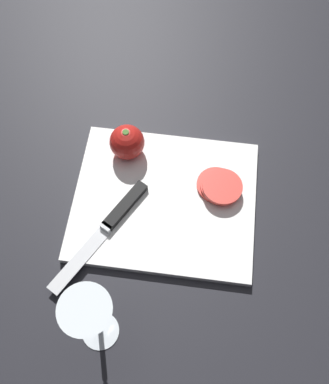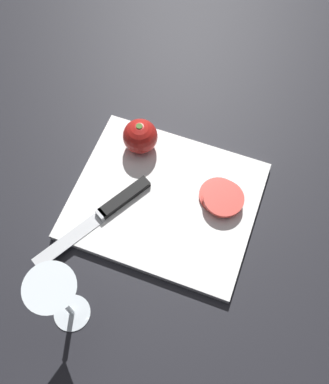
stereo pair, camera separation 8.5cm
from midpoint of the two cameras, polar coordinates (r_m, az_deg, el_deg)
ground_plane at (r=0.89m, az=8.94°, el=-2.88°), size 3.00×3.00×0.00m
cutting_board at (r=0.89m, az=2.74°, el=-1.37°), size 0.35×0.30×0.02m
wine_glass at (r=0.71m, az=-10.14°, el=-13.23°), size 0.08×0.08×0.18m
whole_tomato at (r=0.91m, az=-0.42°, el=6.84°), size 0.07×0.07×0.07m
knife at (r=0.87m, az=-3.70°, el=-2.02°), size 0.15×0.24×0.01m
tomato_slice_stack_near at (r=0.88m, az=10.07°, el=-0.94°), size 0.09×0.09×0.02m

